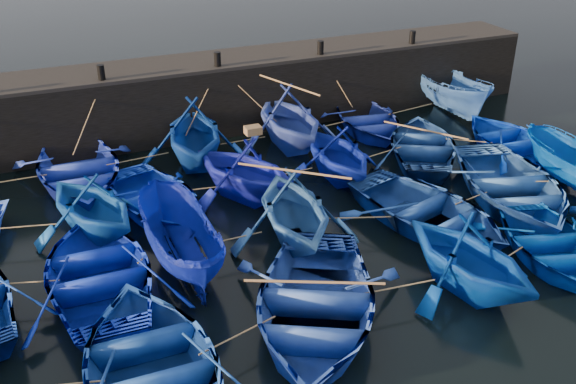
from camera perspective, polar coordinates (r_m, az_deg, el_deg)
name	(u,v)px	position (r m, az deg, el deg)	size (l,w,h in m)	color
ground	(338,272)	(16.15, 4.43, -7.08)	(120.00, 120.00, 0.00)	black
quay_wall	(213,95)	(24.41, -6.72, 8.52)	(26.00, 2.50, 2.50)	black
quay_top	(211,61)	(24.01, -6.90, 11.47)	(26.00, 2.50, 0.12)	black
bollard_1	(101,72)	(22.35, -16.28, 10.17)	(0.24, 0.24, 0.50)	black
bollard_2	(217,59)	(23.10, -6.29, 11.65)	(0.24, 0.24, 0.50)	black
bollard_3	(320,48)	(24.48, 2.91, 12.71)	(0.24, 0.24, 0.50)	black
bollard_4	(412,37)	(26.41, 10.99, 13.37)	(0.24, 0.24, 0.50)	black
boat_1	(77,170)	(20.96, -18.22, 1.90)	(3.84, 5.37, 1.11)	#1D33C0
boat_2	(194,132)	(21.40, -8.38, 5.29)	(3.72, 4.32, 2.27)	navy
boat_3	(289,117)	(22.43, 0.08, 6.66)	(3.73, 4.32, 2.28)	blue
boat_4	(368,120)	(24.24, 7.10, 6.38)	(3.21, 4.49, 0.93)	navy
boat_5	(452,92)	(26.47, 14.35, 8.57)	(1.74, 4.63, 1.79)	blue
boat_7	(92,204)	(17.89, -17.07, -0.99)	(3.17, 3.68, 1.94)	#0E4BA3
boat_8	(156,199)	(18.79, -11.67, -0.59)	(3.21, 4.49, 0.93)	#0B2FD5
boat_9	(244,167)	(19.02, -3.89, 2.19)	(3.35, 3.89, 2.05)	#121BA6
boat_10	(339,152)	(20.24, 4.51, 3.61)	(3.15, 3.65, 1.92)	#0A1CA1
boat_11	(423,144)	(22.34, 11.95, 4.16)	(3.39, 4.73, 0.98)	navy
boat_12	(513,140)	(23.52, 19.38, 4.34)	(3.32, 4.64, 0.96)	#0431CB
boat_14	(99,272)	(15.79, -16.42, -6.83)	(3.72, 5.20, 1.08)	#071DA0
boat_15	(179,241)	(16.00, -9.63, -4.33)	(1.58, 4.20, 1.62)	#071687
boat_16	(294,208)	(16.69, 0.50, -1.47)	(3.46, 4.01, 2.11)	#295DA5
boat_17	(428,211)	(18.08, 12.38, -1.66)	(3.61, 5.05, 1.05)	navy
boat_18	(512,186)	(19.99, 19.28, 0.51)	(3.99, 5.57, 1.16)	#2454A2
boat_21	(153,367)	(12.92, -11.91, -14.96)	(3.90, 5.45, 1.13)	navy
boat_22	(314,305)	(14.09, 2.31, -10.01)	(3.99, 5.58, 1.16)	#2448B2
boat_23	(470,255)	(15.50, 15.84, -5.41)	(3.27, 3.80, 2.00)	#04399F
boat_24	(550,243)	(17.69, 22.25, -4.23)	(3.08, 4.30, 0.89)	#0344BE
wooden_crate	(253,130)	(18.65, -3.13, 5.51)	(0.46, 0.35, 0.23)	brown
mooring_ropes	(257,163)	(19.63, -2.78, 2.61)	(18.54, 11.72, 2.10)	tan
loose_oars	(335,154)	(18.35, 4.19, 3.39)	(9.45, 11.32, 1.35)	#99724C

